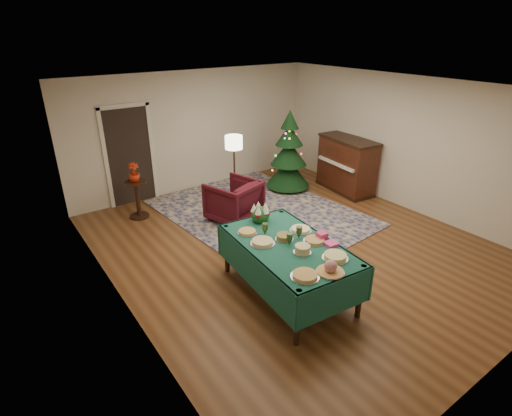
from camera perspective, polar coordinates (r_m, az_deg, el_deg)
room_shell at (r=6.63m, az=5.71°, el=5.01°), size 7.00×7.00×7.00m
doorway at (r=8.89m, az=-17.63°, el=7.37°), size 1.08×0.04×2.16m
rug at (r=8.32m, az=0.56°, el=-0.64°), size 3.53×4.45×0.02m
buffet_table at (r=5.65m, az=4.63°, el=-6.57°), size 1.39×2.17×0.80m
platter_0 at (r=4.90m, az=7.01°, el=-9.55°), size 0.35×0.35×0.05m
platter_1 at (r=5.00m, az=10.60°, el=-8.40°), size 0.35×0.35×0.17m
platter_2 at (r=5.31m, az=11.25°, el=-6.82°), size 0.34×0.34×0.07m
platter_3 at (r=5.36m, az=6.64°, el=-5.89°), size 0.24×0.24×0.11m
platter_4 at (r=5.66m, az=8.37°, el=-4.61°), size 0.32×0.32×0.05m
platter_5 at (r=5.55m, az=0.93°, el=-4.89°), size 0.34×0.34×0.06m
platter_6 at (r=5.66m, az=4.05°, el=-4.17°), size 0.26×0.26×0.08m
platter_7 at (r=5.92m, az=6.39°, el=-3.06°), size 0.33×0.33×0.05m
platter_8 at (r=5.82m, az=-1.26°, el=-3.43°), size 0.29×0.29×0.05m
goblet_0 at (r=5.73m, az=1.29°, el=-3.01°), size 0.09×0.09×0.19m
goblet_1 at (r=5.67m, az=6.17°, el=-3.48°), size 0.09×0.09×0.19m
goblet_2 at (r=5.49m, az=4.82°, el=-4.45°), size 0.09×0.09×0.19m
napkin_stack at (r=5.61m, az=10.66°, el=-5.06°), size 0.17×0.17×0.04m
gift_box at (r=5.72m, az=9.39°, el=-3.95°), size 0.14×0.14×0.11m
centerpiece at (r=6.11m, az=0.62°, el=-0.74°), size 0.29×0.29×0.33m
armchair at (r=7.86m, az=-3.20°, el=1.32°), size 1.09×1.05×0.91m
floor_lamp at (r=8.38m, az=-3.19°, el=8.76°), size 0.36×0.36×1.50m
side_table at (r=8.34m, az=-16.55°, el=1.09°), size 0.43×0.43×0.77m
potted_plant at (r=8.17m, az=-16.97°, el=4.31°), size 0.21×0.38×0.21m
christmas_tree at (r=9.33m, az=4.70°, el=7.60°), size 1.13×1.13×1.87m
piano at (r=9.52m, az=12.80°, el=5.95°), size 0.83×1.51×1.25m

